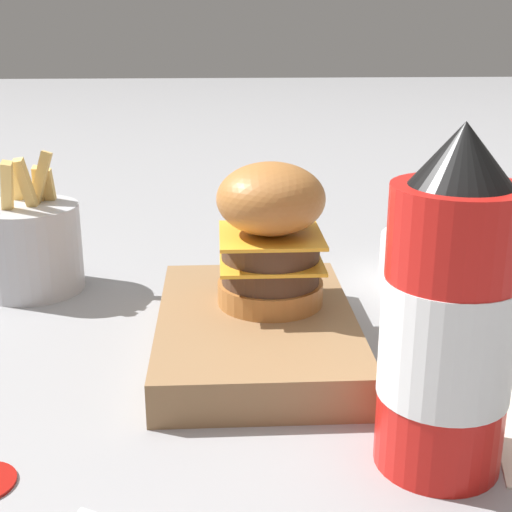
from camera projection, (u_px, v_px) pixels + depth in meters
ground_plane at (275, 369)px, 0.58m from camera, size 6.00×6.00×0.00m
serving_board at (256, 330)px, 0.61m from camera, size 0.25×0.16×0.03m
burger at (265, 234)px, 0.60m from camera, size 0.09×0.09×0.12m
ketchup_bottle at (448, 322)px, 0.43m from camera, size 0.08×0.08×0.22m
fries_basket at (31, 246)px, 0.73m from camera, size 0.10×0.10×0.14m
side_bowl at (445, 259)px, 0.75m from camera, size 0.14×0.14×0.05m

